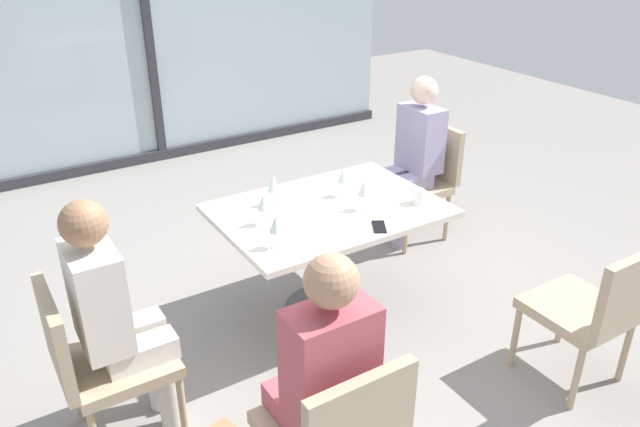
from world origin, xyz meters
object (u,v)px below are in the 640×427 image
(chair_side_end, at_px, (97,356))
(chair_far_right, at_px, (422,175))
(chair_front_right, at_px, (596,307))
(dining_table_main, at_px, (329,234))
(person_far_right, at_px, (413,153))
(wine_glass_4, at_px, (263,203))
(person_front_left, at_px, (322,375))
(person_side_end, at_px, (115,312))
(wine_glass_3, at_px, (343,176))
(cell_phone_on_table, at_px, (379,227))
(coffee_cup, at_px, (418,196))
(wine_glass_0, at_px, (276,225))
(wine_glass_1, at_px, (364,188))
(wine_glass_2, at_px, (273,184))

(chair_side_end, xyz_separation_m, chair_far_right, (2.64, 0.85, 0.00))
(chair_front_right, bearing_deg, dining_table_main, 121.48)
(person_far_right, xyz_separation_m, wine_glass_4, (-1.49, -0.49, 0.16))
(dining_table_main, height_order, person_front_left, person_front_left)
(person_side_end, xyz_separation_m, wine_glass_3, (1.52, 0.44, 0.16))
(wine_glass_4, bearing_deg, cell_phone_on_table, -35.73)
(coffee_cup, bearing_deg, dining_table_main, 155.01)
(wine_glass_0, relative_size, cell_phone_on_table, 1.28)
(wine_glass_0, bearing_deg, person_side_end, -174.17)
(wine_glass_0, relative_size, wine_glass_4, 1.00)
(chair_front_right, xyz_separation_m, cell_phone_on_table, (-0.69, 0.93, 0.24))
(chair_side_end, xyz_separation_m, coffee_cup, (1.95, 0.11, 0.28))
(wine_glass_0, height_order, wine_glass_1, same)
(chair_side_end, bearing_deg, person_far_right, 18.58)
(person_front_left, distance_m, person_far_right, 2.51)
(wine_glass_0, relative_size, wine_glass_1, 1.00)
(cell_phone_on_table, bearing_deg, person_front_left, -107.15)
(wine_glass_4, bearing_deg, wine_glass_2, 49.78)
(person_front_left, relative_size, wine_glass_4, 6.81)
(person_side_end, relative_size, person_far_right, 1.00)
(person_side_end, bearing_deg, cell_phone_on_table, -0.69)
(chair_front_right, distance_m, person_side_end, 2.36)
(chair_side_end, xyz_separation_m, cell_phone_on_table, (1.57, -0.02, 0.24))
(person_side_end, relative_size, wine_glass_2, 6.81)
(chair_front_right, distance_m, wine_glass_0, 1.69)
(wine_glass_4, bearing_deg, wine_glass_1, -13.13)
(chair_side_end, bearing_deg, chair_front_right, -22.85)
(person_side_end, bearing_deg, person_front_left, -56.12)
(chair_far_right, xyz_separation_m, coffee_cup, (-0.69, -0.74, 0.28))
(chair_front_right, distance_m, person_far_right, 1.83)
(dining_table_main, bearing_deg, coffee_cup, -24.99)
(chair_front_right, distance_m, cell_phone_on_table, 1.18)
(chair_far_right, height_order, chair_front_right, same)
(wine_glass_2, bearing_deg, wine_glass_1, -38.49)
(chair_side_end, bearing_deg, chair_far_right, 17.86)
(wine_glass_3, bearing_deg, wine_glass_0, -151.61)
(wine_glass_4, bearing_deg, chair_side_end, -161.14)
(chair_side_end, xyz_separation_m, wine_glass_2, (1.21, 0.55, 0.37))
(wine_glass_0, bearing_deg, wine_glass_2, 63.32)
(person_front_left, bearing_deg, wine_glass_0, 71.94)
(person_front_left, distance_m, wine_glass_4, 1.26)
(chair_front_right, relative_size, person_front_left, 0.69)
(wine_glass_4, distance_m, cell_phone_on_table, 0.65)
(chair_far_right, height_order, cell_phone_on_table, chair_far_right)
(wine_glass_0, bearing_deg, coffee_cup, 1.54)
(wine_glass_1, relative_size, wine_glass_2, 1.00)
(wine_glass_0, bearing_deg, wine_glass_4, 75.82)
(person_front_left, distance_m, wine_glass_2, 1.50)
(person_side_end, height_order, wine_glass_1, person_side_end)
(wine_glass_2, bearing_deg, wine_glass_0, -116.68)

